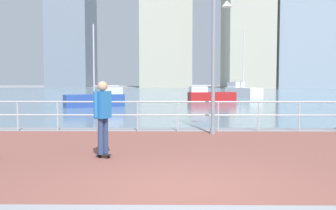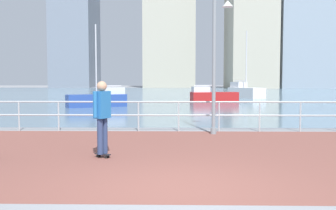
# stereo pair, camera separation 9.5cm
# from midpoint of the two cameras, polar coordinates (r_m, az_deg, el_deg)

# --- Properties ---
(ground) EXTENTS (220.00, 220.00, 0.00)m
(ground) POSITION_cam_midpoint_polar(r_m,az_deg,el_deg) (45.75, 0.83, 1.53)
(ground) COLOR gray
(brick_paving) EXTENTS (28.00, 7.57, 0.01)m
(brick_paving) POSITION_cam_midpoint_polar(r_m,az_deg,el_deg) (8.99, 1.64, -7.43)
(brick_paving) COLOR brown
(brick_paving) RESTS_ON ground
(harbor_water) EXTENTS (180.00, 88.00, 0.00)m
(harbor_water) POSITION_cam_midpoint_polar(r_m,az_deg,el_deg) (57.63, 0.79, 1.99)
(harbor_water) COLOR slate
(harbor_water) RESTS_ON ground
(waterfront_railing) EXTENTS (25.25, 0.06, 1.06)m
(waterfront_railing) POSITION_cam_midpoint_polar(r_m,az_deg,el_deg) (12.64, 1.34, -0.86)
(waterfront_railing) COLOR #B2BCC1
(waterfront_railing) RESTS_ON ground
(lamppost) EXTENTS (0.74, 0.56, 5.11)m
(lamppost) POSITION_cam_midpoint_polar(r_m,az_deg,el_deg) (12.23, 7.52, 8.79)
(lamppost) COLOR gray
(lamppost) RESTS_ON ground
(skateboarder) EXTENTS (0.40, 0.52, 1.74)m
(skateboarder) POSITION_cam_midpoint_polar(r_m,az_deg,el_deg) (8.38, -10.49, -1.07)
(skateboarder) COLOR black
(skateboarder) RESTS_ON ground
(sailboat_white) EXTENTS (3.29, 5.26, 7.08)m
(sailboat_white) POSITION_cam_midpoint_polar(r_m,az_deg,el_deg) (39.89, 11.46, 2.11)
(sailboat_white) COLOR white
(sailboat_white) RESTS_ON ground
(sailboat_yellow) EXTENTS (4.10, 2.91, 5.59)m
(sailboat_yellow) POSITION_cam_midpoint_polar(r_m,az_deg,el_deg) (25.39, -11.24, 0.92)
(sailboat_yellow) COLOR #284799
(sailboat_yellow) RESTS_ON ground
(sailboat_ivory) EXTENTS (4.09, 1.99, 5.51)m
(sailboat_ivory) POSITION_cam_midpoint_polar(r_m,az_deg,el_deg) (30.79, 6.53, 1.43)
(sailboat_ivory) COLOR #B21E1E
(sailboat_ivory) RESTS_ON ground
(tower_brick) EXTENTS (15.44, 10.93, 45.03)m
(tower_brick) POSITION_cam_midpoint_polar(r_m,az_deg,el_deg) (101.09, 20.58, 14.86)
(tower_brick) COLOR #8493A3
(tower_brick) RESTS_ON ground
(tower_beige) EXTENTS (14.10, 12.07, 48.81)m
(tower_beige) POSITION_cam_midpoint_polar(r_m,az_deg,el_deg) (105.43, -0.33, 15.67)
(tower_beige) COLOR #B2AD99
(tower_beige) RESTS_ON ground
(tower_slate) EXTENTS (11.72, 16.23, 43.48)m
(tower_slate) POSITION_cam_midpoint_polar(r_m,az_deg,el_deg) (115.48, -14.85, 13.15)
(tower_slate) COLOR slate
(tower_slate) RESTS_ON ground
(tower_steel) EXTENTS (11.07, 17.00, 26.97)m
(tower_steel) POSITION_cam_midpoint_polar(r_m,az_deg,el_deg) (98.16, 12.12, 10.02)
(tower_steel) COLOR #B2AD99
(tower_steel) RESTS_ON ground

